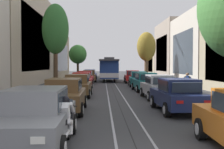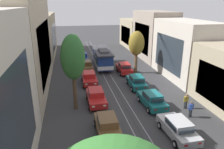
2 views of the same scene
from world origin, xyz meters
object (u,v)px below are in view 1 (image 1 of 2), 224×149
parked_car_red_fifth_left (85,78)px  parked_car_navy_second_right (178,95)px  parked_car_brown_second_left (64,95)px  parked_car_brown_sixth_left (89,76)px  parked_car_teal_fourth_right (146,82)px  parked_car_silver_mid_right (159,87)px  cable_car_trolley (109,69)px  parked_car_blue_far_left (90,74)px  parked_car_grey_near_left (35,117)px  parked_car_teal_fifth_right (138,79)px  parked_car_red_sixth_right (132,77)px  street_tree_kerb_left_mid (78,55)px  street_tree_kerb_right_second (146,48)px  street_tree_kerb_left_second (55,30)px  motorcycle_with_rider (64,123)px  pedestrian_on_right_pavement (187,81)px  parked_car_red_fourth_left (82,81)px  pedestrian_on_left_pavement (187,82)px  parked_car_brown_mid_left (77,85)px

parked_car_red_fifth_left → parked_car_navy_second_right: size_ratio=1.00×
parked_car_navy_second_right → parked_car_brown_second_left: bearing=178.4°
parked_car_red_fifth_left → parked_car_brown_sixth_left: size_ratio=0.99×
parked_car_teal_fourth_right → parked_car_silver_mid_right: bearing=-89.5°
parked_car_red_fifth_left → cable_car_trolley: (2.94, 7.10, 0.86)m
parked_car_red_fifth_left → parked_car_blue_far_left: same height
parked_car_grey_near_left → parked_car_brown_sixth_left: 29.96m
parked_car_red_fifth_left → parked_car_teal_fifth_right: bearing=-24.1°
parked_car_red_sixth_right → cable_car_trolley: bearing=127.6°
parked_car_brown_second_left → parked_car_blue_far_left: bearing=90.4°
parked_car_teal_fifth_right → street_tree_kerb_left_mid: size_ratio=0.83×
parked_car_navy_second_right → parked_car_red_sixth_right: (0.17, 22.13, 0.00)m
parked_car_navy_second_right → street_tree_kerb_left_mid: bearing=104.2°
parked_car_red_sixth_right → parked_car_brown_sixth_left: bearing=156.6°
parked_car_teal_fifth_right → cable_car_trolley: (-2.84, 9.69, 0.86)m
street_tree_kerb_right_second → parked_car_teal_fifth_right: bearing=-106.7°
parked_car_navy_second_right → parked_car_silver_mid_right: 5.22m
street_tree_kerb_left_second → motorcycle_with_rider: 18.15m
parked_car_brown_sixth_left → pedestrian_on_right_pavement: bearing=-59.6°
parked_car_brown_second_left → parked_car_red_fourth_left: 12.41m
parked_car_blue_far_left → pedestrian_on_left_pavement: pedestrian_on_left_pavement is taller
parked_car_teal_fifth_right → pedestrian_on_right_pavement: 7.28m
parked_car_brown_second_left → parked_car_navy_second_right: same height
parked_car_red_fourth_left → street_tree_kerb_right_second: 12.53m
street_tree_kerb_left_second → parked_car_grey_near_left: bearing=-82.2°
parked_car_brown_sixth_left → street_tree_kerb_left_mid: (-1.89, 4.47, 3.06)m
street_tree_kerb_left_mid → cable_car_trolley: 6.10m
parked_car_teal_fifth_right → parked_car_red_fifth_left: bearing=155.9°
parked_car_teal_fourth_right → motorcycle_with_rider: 16.77m
pedestrian_on_right_pavement → parked_car_teal_fifth_right: bearing=115.8°
parked_car_brown_mid_left → parked_car_red_fourth_left: (-0.16, 5.88, 0.00)m
parked_car_red_fifth_left → parked_car_silver_mid_right: (5.75, -13.46, 0.00)m
parked_car_teal_fifth_right → parked_car_teal_fourth_right: bearing=-90.8°
parked_car_silver_mid_right → street_tree_kerb_right_second: (1.79, 16.73, 3.67)m
parked_car_navy_second_right → pedestrian_on_right_pavement: 10.11m
parked_car_grey_near_left → parked_car_red_fifth_left: same height
parked_car_red_fifth_left → parked_car_brown_sixth_left: same height
pedestrian_on_right_pavement → motorcycle_with_rider: bearing=-117.9°
parked_car_teal_fourth_right → motorcycle_with_rider: size_ratio=2.22×
pedestrian_on_left_pavement → cable_car_trolley: bearing=107.1°
parked_car_brown_sixth_left → parked_car_teal_fifth_right: same height
parked_car_red_fourth_left → street_tree_kerb_left_mid: street_tree_kerb_left_mid is taller
pedestrian_on_left_pavement → pedestrian_on_right_pavement: pedestrian_on_left_pavement is taller
parked_car_brown_second_left → parked_car_navy_second_right: (5.37, -0.15, 0.00)m
parked_car_teal_fourth_right → motorcycle_with_rider: parked_car_teal_fourth_right is taller
parked_car_red_fifth_left → parked_car_teal_fifth_right: size_ratio=0.99×
parked_car_blue_far_left → motorcycle_with_rider: size_ratio=2.22×
parked_car_teal_fourth_right → cable_car_trolley: 15.42m
parked_car_brown_mid_left → parked_car_teal_fifth_right: 10.92m
street_tree_kerb_right_second → cable_car_trolley: (-4.59, 3.84, -2.81)m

